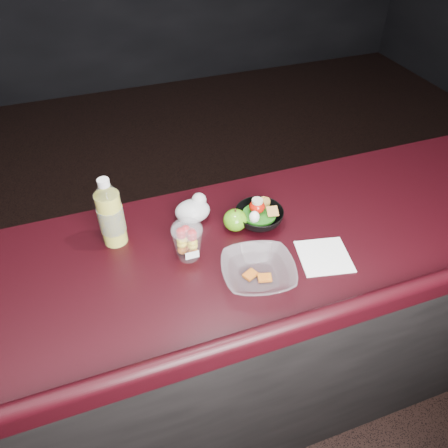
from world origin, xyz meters
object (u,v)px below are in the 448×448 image
Objects in this scene: lemonade_bottle at (111,217)px; fruit_cup at (187,239)px; green_apple at (235,220)px; takeout_bowl at (258,272)px; snack_bowl at (259,216)px.

lemonade_bottle is 0.26m from fruit_cup.
lemonade_bottle reaches higher than green_apple.
fruit_cup is 0.24m from takeout_bowl.
snack_bowl is at bearing 15.17° from fruit_cup.
lemonade_bottle is 0.50m from snack_bowl.
takeout_bowl is (-0.02, -0.24, -0.01)m from green_apple.
snack_bowl is (0.48, -0.08, -0.07)m from lemonade_bottle.
lemonade_bottle is 1.76× the size of fruit_cup.
green_apple is at bearing 21.31° from fruit_cup.
takeout_bowl is (-0.10, -0.24, -0.00)m from snack_bowl.
green_apple is (0.19, 0.07, -0.03)m from fruit_cup.
takeout_bowl is at bearing -43.56° from fruit_cup.
snack_bowl is (0.09, 0.00, -0.01)m from green_apple.
lemonade_bottle reaches higher than snack_bowl.
fruit_cup is 0.54× the size of takeout_bowl.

